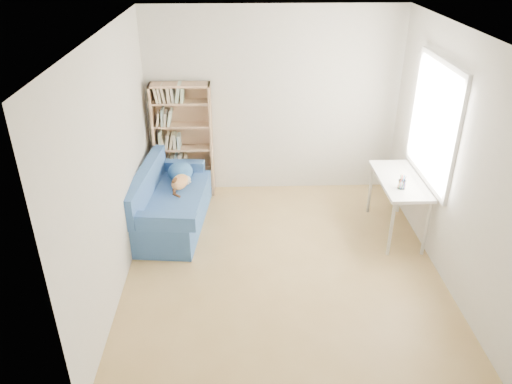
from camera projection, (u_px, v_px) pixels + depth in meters
ground at (282, 266)px, 5.74m from camera, size 4.00×4.00×0.00m
room_shell at (296, 131)px, 5.00m from camera, size 3.54×4.04×2.62m
sofa at (170, 203)px, 6.41m from camera, size 0.93×1.69×0.80m
bookshelf at (184, 145)px, 6.99m from camera, size 0.81×0.25×1.62m
desk at (400, 185)px, 6.07m from camera, size 0.51×1.11×0.75m
pen_cup at (402, 183)px, 5.79m from camera, size 0.09×0.09×0.17m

